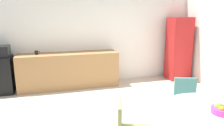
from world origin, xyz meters
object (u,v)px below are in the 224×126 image
Objects in this scene: chair_teal at (186,97)px; fruit_bowl at (222,110)px; chair_olive at (128,126)px; mug_white at (36,53)px; round_table at (213,121)px; mini_fridge at (1,75)px; locker_cabinet at (179,49)px.

fruit_bowl reaches higher than chair_teal.
chair_olive is 6.43× the size of mug_white.
round_table is at bearing -58.38° from mug_white.
mini_fridge reaches higher than chair_teal.
fruit_bowl is (3.08, -3.61, 0.36)m from mini_fridge.
chair_olive is at bearing 157.39° from fruit_bowl.
locker_cabinet is 3.85m from round_table.
mini_fridge is 0.50× the size of locker_cabinet.
chair_teal is (3.33, -2.56, 0.08)m from mini_fridge.
round_table is at bearing 125.13° from fruit_bowl.
mug_white reaches higher than fruit_bowl.
chair_olive is at bearing -130.64° from locker_cabinet.
round_table is 4.80× the size of fruit_bowl.
locker_cabinet reaches higher than chair_teal.
mini_fridge is 1.07× the size of chair_olive.
chair_teal reaches higher than round_table.
round_table is (3.03, -3.55, 0.19)m from mini_fridge.
mug_white is (-2.49, 2.58, 0.43)m from chair_teal.
mug_white is at bearing 134.06° from chair_teal.
chair_teal is 6.43× the size of mug_white.
round_table is at bearing -49.48° from mini_fridge.
chair_teal is (0.30, 0.98, -0.11)m from round_table.
chair_teal is at bearing -119.34° from locker_cabinet.
locker_cabinet reaches higher than fruit_bowl.
mug_white reaches higher than chair_olive.
mug_white reaches higher than chair_teal.
locker_cabinet is at bearing 49.36° from chair_olive.
chair_olive and chair_teal have the same top height.
chair_olive is at bearing -153.71° from chair_teal.
mini_fridge is 4.76m from fruit_bowl.
chair_olive is 1.00× the size of chair_teal.
mug_white is at bearing 110.98° from chair_olive.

